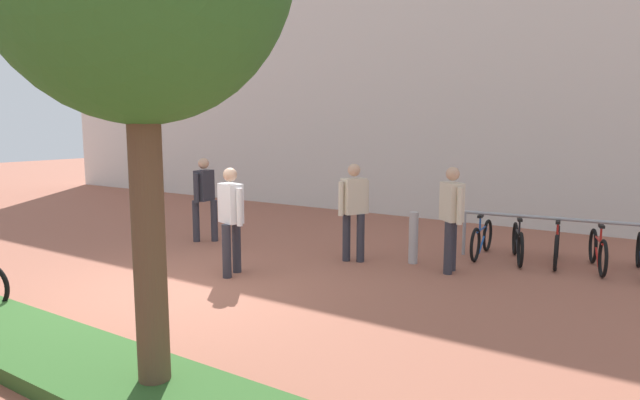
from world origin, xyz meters
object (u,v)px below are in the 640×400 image
Objects in this scene: bollard_steel at (413,238)px; person_casual_tan at (354,206)px; bike_rack_cluster at (557,245)px; person_suited_navy at (204,194)px; person_shirt_blue at (451,213)px; person_shirt_white at (231,214)px.

bollard_steel is 0.52× the size of person_casual_tan.
bollard_steel is 1.16m from person_casual_tan.
bike_rack_cluster is 1.86× the size of person_suited_navy.
person_shirt_blue is 1.00× the size of person_casual_tan.
person_shirt_white is at bearing -139.86° from bike_rack_cluster.
bike_rack_cluster is at bearing 29.52° from person_casual_tan.
person_shirt_blue is at bearing 5.56° from person_suited_navy.
person_suited_navy and person_shirt_white have the same top height.
person_suited_navy is at bearing -174.44° from person_shirt_blue.
person_casual_tan is at bearing -150.48° from bike_rack_cluster.
person_suited_navy reaches higher than bollard_steel.
person_shirt_white is (-4.20, -3.54, 0.64)m from bike_rack_cluster.
person_suited_navy and person_casual_tan have the same top height.
person_suited_navy is at bearing -162.99° from bike_rack_cluster.
bike_rack_cluster is 2.09m from person_shirt_blue.
person_shirt_blue reaches higher than bike_rack_cluster.
person_casual_tan is at bearing -171.60° from person_shirt_blue.
bike_rack_cluster is 3.53m from person_casual_tan.
person_suited_navy is 3.38m from person_casual_tan.
person_suited_navy reaches higher than bike_rack_cluster.
bike_rack_cluster is 6.71m from person_suited_navy.
bike_rack_cluster is at bearing 40.14° from person_shirt_white.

